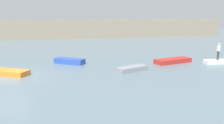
% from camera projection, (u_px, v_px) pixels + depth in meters
% --- Properties ---
extents(ground_plane, '(120.00, 120.00, 0.00)m').
position_uv_depth(ground_plane, '(11.00, 78.00, 17.72)').
color(ground_plane, slate).
extents(embankment_wall, '(80.00, 1.20, 3.85)m').
position_uv_depth(embankment_wall, '(40.00, 30.00, 45.22)').
color(embankment_wall, gray).
rests_on(embankment_wall, ground_plane).
extents(rowboat_orange, '(3.50, 2.74, 0.41)m').
position_uv_depth(rowboat_orange, '(8.00, 72.00, 18.56)').
color(rowboat_orange, orange).
rests_on(rowboat_orange, ground_plane).
extents(rowboat_blue, '(3.13, 2.60, 0.52)m').
position_uv_depth(rowboat_blue, '(70.00, 61.00, 22.81)').
color(rowboat_blue, '#2B4CAD').
rests_on(rowboat_blue, ground_plane).
extents(rowboat_grey, '(3.01, 2.01, 0.40)m').
position_uv_depth(rowboat_grey, '(132.00, 69.00, 19.79)').
color(rowboat_grey, gray).
rests_on(rowboat_grey, ground_plane).
extents(rowboat_red, '(4.17, 2.20, 0.45)m').
position_uv_depth(rowboat_red, '(173.00, 61.00, 23.20)').
color(rowboat_red, red).
rests_on(rowboat_red, ground_plane).
extents(rowboat_white, '(2.73, 1.15, 0.37)m').
position_uv_depth(rowboat_white, '(217.00, 62.00, 22.93)').
color(rowboat_white, white).
rests_on(rowboat_white, ground_plane).
extents(person_white_shirt, '(0.32, 0.32, 1.71)m').
position_uv_depth(person_white_shirt, '(218.00, 50.00, 22.70)').
color(person_white_shirt, '#38332D').
rests_on(person_white_shirt, rowboat_white).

